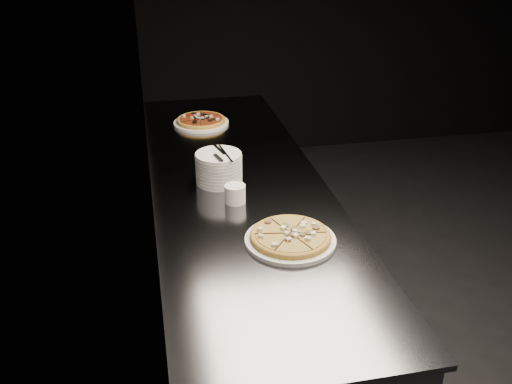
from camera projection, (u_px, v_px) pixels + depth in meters
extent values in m
cube|color=black|center=(141.00, 77.00, 2.20)|extent=(0.02, 5.00, 2.80)
cube|color=slate|center=(239.00, 270.00, 2.69)|extent=(0.70, 2.40, 0.90)
cube|color=slate|center=(237.00, 183.00, 2.49)|extent=(0.74, 2.44, 0.02)
cylinder|color=white|center=(290.00, 240.00, 2.02)|extent=(0.32, 0.32, 0.02)
cylinder|color=gold|center=(290.00, 237.00, 2.02)|extent=(0.33, 0.33, 0.01)
torus|color=gold|center=(290.00, 235.00, 2.01)|extent=(0.33, 0.33, 0.02)
cylinder|color=#EECC4F|center=(290.00, 234.00, 2.01)|extent=(0.29, 0.29, 0.01)
cylinder|color=white|center=(201.00, 123.00, 3.13)|extent=(0.30, 0.30, 0.01)
cylinder|color=gold|center=(201.00, 121.00, 3.12)|extent=(0.35, 0.35, 0.01)
torus|color=gold|center=(201.00, 120.00, 3.12)|extent=(0.35, 0.35, 0.02)
cylinder|color=maroon|center=(201.00, 119.00, 3.12)|extent=(0.31, 0.31, 0.01)
cylinder|color=white|center=(219.00, 180.00, 2.47)|extent=(0.20, 0.20, 0.01)
cylinder|color=white|center=(219.00, 177.00, 2.46)|extent=(0.20, 0.20, 0.01)
cylinder|color=white|center=(219.00, 174.00, 2.46)|extent=(0.20, 0.20, 0.01)
cylinder|color=white|center=(219.00, 171.00, 2.45)|extent=(0.20, 0.20, 0.01)
cylinder|color=white|center=(219.00, 168.00, 2.44)|extent=(0.20, 0.20, 0.01)
cylinder|color=white|center=(219.00, 165.00, 2.44)|extent=(0.20, 0.20, 0.01)
cylinder|color=white|center=(219.00, 161.00, 2.43)|extent=(0.20, 0.20, 0.01)
cylinder|color=white|center=(218.00, 158.00, 2.42)|extent=(0.20, 0.20, 0.01)
cylinder|color=white|center=(218.00, 155.00, 2.42)|extent=(0.20, 0.20, 0.01)
cube|color=silver|center=(219.00, 149.00, 2.45)|extent=(0.04, 0.13, 0.00)
cube|color=black|center=(218.00, 158.00, 2.36)|extent=(0.03, 0.08, 0.01)
cube|color=silver|center=(226.00, 153.00, 2.41)|extent=(0.02, 0.20, 0.00)
cylinder|color=white|center=(235.00, 194.00, 2.29)|extent=(0.08, 0.08, 0.07)
cylinder|color=black|center=(235.00, 187.00, 2.27)|extent=(0.07, 0.07, 0.01)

